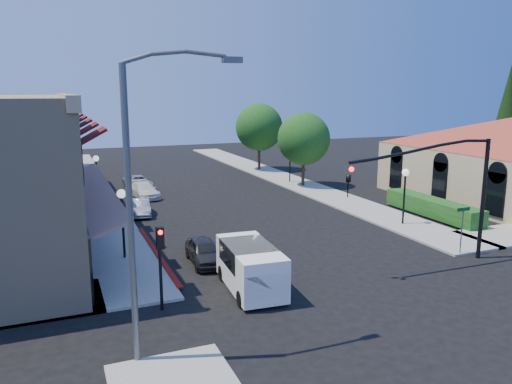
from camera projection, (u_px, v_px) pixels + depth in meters
name	position (u px, v px, depth m)	size (l,w,h in m)	color
ground	(360.00, 293.00, 20.78)	(120.00, 120.00, 0.00)	black
sidewalk_left	(90.00, 190.00, 41.98)	(3.50, 50.00, 0.12)	gray
sidewalk_right	(278.00, 177.00, 48.50)	(3.50, 50.00, 0.12)	gray
curb_red_strip	(157.00, 256.00, 25.46)	(0.25, 10.00, 0.06)	maroon
pink_stucco_building	(7.00, 141.00, 48.75)	(10.00, 12.00, 7.00)	tan
hedge	(432.00, 217.00, 33.29)	(1.40, 8.00, 1.10)	#154814
conifer_far	(508.00, 112.00, 46.26)	(3.20, 3.20, 11.00)	black
street_tree_a	(304.00, 139.00, 43.17)	(4.56, 4.56, 6.48)	black
street_tree_b	(259.00, 127.00, 52.16)	(4.94, 4.94, 7.02)	black
signal_mast_arm	(451.00, 181.00, 23.50)	(8.01, 0.39, 6.00)	black
secondary_signal	(160.00, 253.00, 18.61)	(0.28, 0.42, 3.32)	black
cobra_streetlight	(141.00, 195.00, 14.51)	(3.60, 0.25, 9.31)	#595B5E
street_name_sign	(462.00, 223.00, 25.23)	(0.80, 0.06, 2.50)	#595B5E
lamppost_left_near	(122.00, 206.00, 24.32)	(0.44, 0.44, 3.57)	black
lamppost_left_far	(96.00, 167.00, 37.01)	(0.44, 0.44, 3.57)	black
lamppost_right_near	(405.00, 182.00, 30.65)	(0.44, 0.44, 3.57)	black
lamppost_right_far	(290.00, 153.00, 45.16)	(0.44, 0.44, 3.57)	black
white_van	(251.00, 265.00, 20.78)	(2.19, 4.48, 1.93)	white
parked_car_a	(204.00, 251.00, 24.24)	(1.41, 3.52, 1.20)	black
parked_car_b	(141.00, 207.00, 33.64)	(1.15, 3.30, 1.09)	#AAADAF
parked_car_c	(144.00, 190.00, 39.20)	(1.66, 4.07, 1.18)	white
parked_car_d	(138.00, 182.00, 42.99)	(1.80, 3.91, 1.09)	#B8BABE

